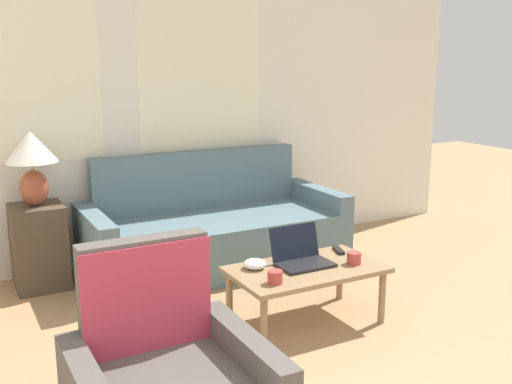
% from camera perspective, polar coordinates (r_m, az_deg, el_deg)
% --- Properties ---
extents(wall_back, '(6.60, 0.06, 2.60)m').
position_cam_1_polar(wall_back, '(4.98, -11.95, 8.17)').
color(wall_back, white).
rests_on(wall_back, ground_plane).
extents(couch, '(2.09, 0.88, 0.91)m').
position_cam_1_polar(couch, '(4.92, -4.13, -3.95)').
color(couch, slate).
rests_on(couch, ground_plane).
extents(side_table, '(0.37, 0.37, 0.63)m').
position_cam_1_polar(side_table, '(4.71, -19.96, -4.91)').
color(side_table, '#4C3D2D').
rests_on(side_table, ground_plane).
extents(table_lamp, '(0.37, 0.37, 0.54)m').
position_cam_1_polar(table_lamp, '(4.56, -20.59, 3.08)').
color(table_lamp, brown).
rests_on(table_lamp, side_table).
extents(coffee_table, '(0.97, 0.56, 0.38)m').
position_cam_1_polar(coffee_table, '(3.84, 4.81, -7.76)').
color(coffee_table, '#8E704C').
rests_on(coffee_table, ground_plane).
extents(laptop, '(0.35, 0.28, 0.23)m').
position_cam_1_polar(laptop, '(3.86, 4.32, -6.10)').
color(laptop, black).
rests_on(laptop, coffee_table).
extents(cup_navy, '(0.09, 0.09, 0.08)m').
position_cam_1_polar(cup_navy, '(3.91, 9.32, -6.22)').
color(cup_navy, '#B23D38').
rests_on(cup_navy, coffee_table).
extents(cup_yellow, '(0.09, 0.09, 0.08)m').
position_cam_1_polar(cup_yellow, '(3.55, 1.83, -8.09)').
color(cup_yellow, '#B23D38').
rests_on(cup_yellow, coffee_table).
extents(snack_bowl, '(0.14, 0.14, 0.06)m').
position_cam_1_polar(snack_bowl, '(3.78, -0.11, -6.86)').
color(snack_bowl, white).
rests_on(snack_bowl, coffee_table).
extents(tv_remote, '(0.09, 0.16, 0.02)m').
position_cam_1_polar(tv_remote, '(4.14, 7.88, -5.52)').
color(tv_remote, black).
rests_on(tv_remote, coffee_table).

